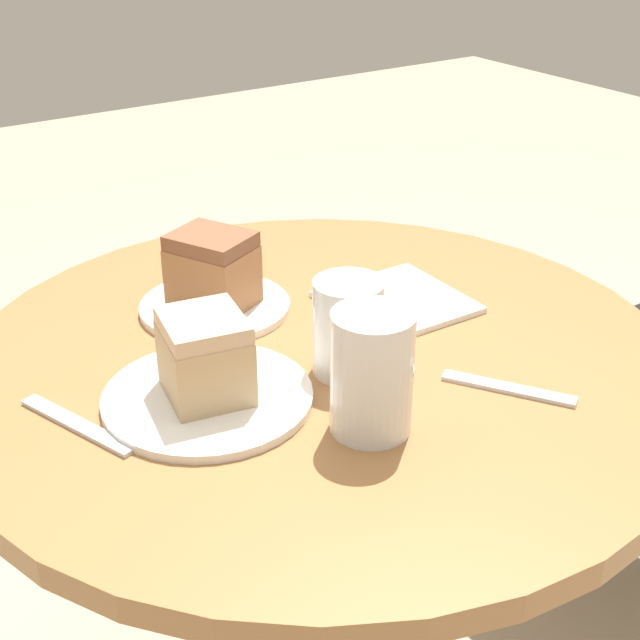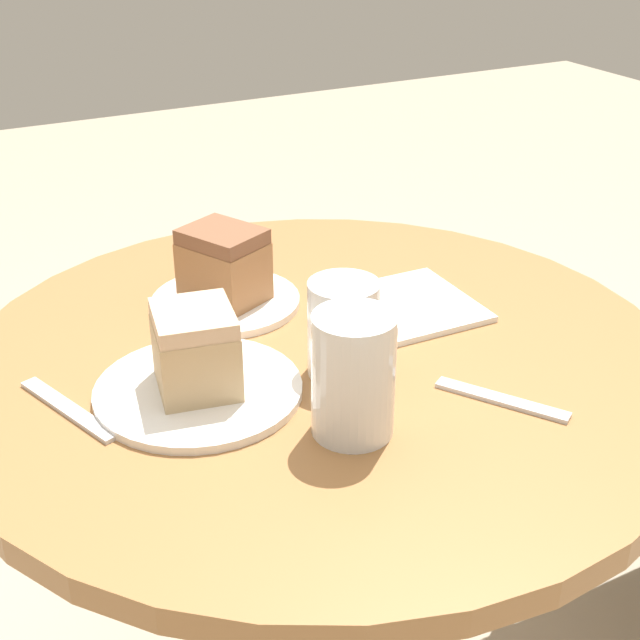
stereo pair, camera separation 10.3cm
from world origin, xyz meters
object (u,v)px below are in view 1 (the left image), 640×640
Objects in this scene: cake_slice_near at (205,356)px; glass_lemonade at (349,331)px; plate_far at (215,307)px; glass_water at (372,377)px; plate_near at (208,397)px; cake_slice_far at (213,269)px.

cake_slice_near is 0.17m from glass_lemonade.
cake_slice_near is 0.95× the size of glass_lemonade.
plate_far is 0.33m from glass_water.
plate_near is 0.22m from cake_slice_far.
plate_near is at bearing -29.89° from cake_slice_far.
cake_slice_near is 0.22m from cake_slice_far.
cake_slice_far is (0.00, 0.00, 0.05)m from plate_far.
plate_near is 0.17m from glass_lemonade.
glass_water is (0.32, 0.01, 0.00)m from cake_slice_far.
plate_far is at bearing 150.11° from cake_slice_near.
cake_slice_far is at bearing -165.68° from glass_lemonade.
plate_near is 1.85× the size of cake_slice_far.
glass_lemonade is at bearing 79.33° from cake_slice_near.
cake_slice_far is at bearing 0.00° from plate_far.
glass_water is (0.14, 0.11, 0.00)m from cake_slice_near.
glass_water reaches higher than cake_slice_far.
glass_water reaches higher than glass_lemonade.
glass_water is (0.14, 0.11, 0.06)m from plate_near.
cake_slice_near is at bearing -139.88° from glass_water.
plate_near is at bearing -29.89° from plate_far.
plate_far is 1.82× the size of cake_slice_near.
plate_near is at bearing 0.00° from cake_slice_near.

